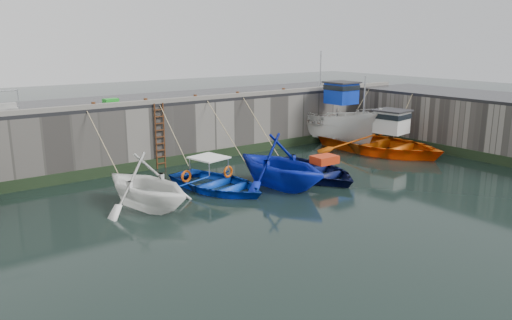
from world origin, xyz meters
TOP-DOWN VIEW (x-y plane):
  - ground at (0.00, 0.00)m, footprint 120.00×120.00m
  - quay_back at (0.00, 12.50)m, footprint 30.00×5.00m
  - quay_right at (14.50, 2.50)m, footprint 5.00×15.00m
  - road_back at (0.00, 12.50)m, footprint 30.00×5.00m
  - road_right at (14.50, 2.50)m, footprint 5.00×15.00m
  - kerb_back at (0.00, 10.15)m, footprint 30.00×0.30m
  - algae_back at (0.00, 9.96)m, footprint 30.00×0.08m
  - algae_right at (11.96, 2.50)m, footprint 0.08×15.00m
  - ladder at (-2.00, 9.91)m, footprint 0.51×0.08m
  - boat_near_white at (-5.01, 4.99)m, footprint 4.76×5.22m
  - boat_near_white_rope at (-5.01, 8.75)m, footprint 0.04×3.61m
  - boat_near_blue at (-1.66, 5.29)m, footprint 4.44×5.51m
  - boat_near_blue_rope at (-1.66, 8.89)m, footprint 0.04×3.42m
  - boat_near_blacktrim at (0.75, 4.10)m, footprint 4.69×5.28m
  - boat_near_blacktrim_rope at (0.75, 8.30)m, footprint 0.04×4.28m
  - boat_near_navy at (2.95, 4.40)m, footprint 3.92×5.35m
  - boat_near_navy_rope at (2.95, 8.45)m, footprint 0.04×4.05m
  - boat_far_white at (9.01, 9.16)m, footprint 2.81×7.37m
  - boat_far_orange at (9.51, 5.87)m, footprint 6.32×8.06m
  - fish_crate at (-4.00, 10.80)m, footprint 0.72×0.49m
  - bollard_a at (-5.00, 10.25)m, footprint 0.18×0.18m
  - bollard_b at (-2.50, 10.25)m, footprint 0.18×0.18m
  - bollard_c at (0.20, 10.25)m, footprint 0.18×0.18m
  - bollard_d at (2.80, 10.25)m, footprint 0.18×0.18m
  - bollard_e at (6.00, 10.25)m, footprint 0.18×0.18m

SIDE VIEW (x-z plane):
  - ground at x=0.00m, z-range 0.00..0.00m
  - boat_near_white at x=-5.01m, z-range -1.18..1.18m
  - boat_near_white_rope at x=-5.01m, z-range -1.55..1.55m
  - boat_near_blue at x=-1.66m, z-range -0.51..0.51m
  - boat_near_blue_rope at x=-1.66m, z-range -1.55..1.55m
  - boat_near_blacktrim at x=0.75m, z-range -1.28..1.28m
  - boat_near_blacktrim_rope at x=0.75m, z-range -1.55..1.55m
  - boat_near_navy at x=2.95m, z-range -0.54..0.54m
  - boat_near_navy_rope at x=2.95m, z-range -1.55..1.55m
  - algae_back at x=0.00m, z-range 0.00..0.50m
  - algae_right at x=11.96m, z-range 0.00..0.50m
  - boat_far_orange at x=9.51m, z-range -1.77..2.75m
  - boat_far_white at x=9.01m, z-range -1.73..4.11m
  - quay_back at x=0.00m, z-range 0.00..3.00m
  - quay_right at x=14.50m, z-range 0.00..3.00m
  - ladder at x=-2.00m, z-range -0.01..3.19m
  - road_back at x=0.00m, z-range 3.00..3.16m
  - road_right at x=14.50m, z-range 3.00..3.16m
  - kerb_back at x=0.00m, z-range 3.16..3.36m
  - bollard_a at x=-5.00m, z-range 3.16..3.44m
  - bollard_b at x=-2.50m, z-range 3.16..3.44m
  - bollard_c at x=0.20m, z-range 3.16..3.44m
  - bollard_d at x=2.80m, z-range 3.16..3.44m
  - bollard_e at x=6.00m, z-range 3.16..3.44m
  - fish_crate at x=-4.00m, z-range 3.16..3.48m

